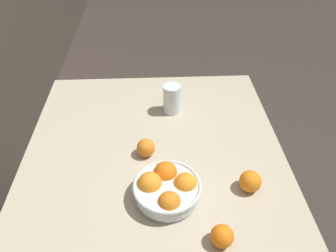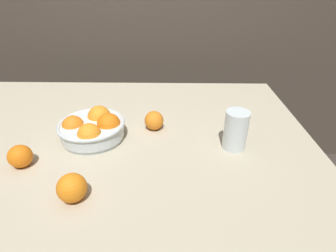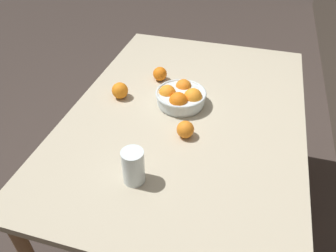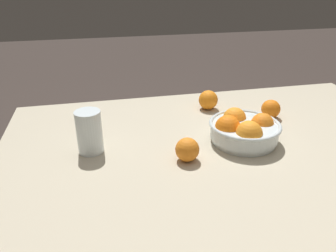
{
  "view_description": "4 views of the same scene",
  "coord_description": "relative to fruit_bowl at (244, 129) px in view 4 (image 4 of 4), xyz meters",
  "views": [
    {
      "loc": [
        -0.75,
        -0.01,
        1.66
      ],
      "look_at": [
        0.23,
        -0.06,
        0.84
      ],
      "focal_mm": 35.0,
      "sensor_mm": 36.0,
      "label": 1
    },
    {
      "loc": [
        0.23,
        -0.81,
        1.27
      ],
      "look_at": [
        0.21,
        -0.03,
        0.81
      ],
      "focal_mm": 28.0,
      "sensor_mm": 36.0,
      "label": 2
    },
    {
      "loc": [
        1.13,
        0.24,
        1.63
      ],
      "look_at": [
        0.19,
        -0.03,
        0.82
      ],
      "focal_mm": 35.0,
      "sensor_mm": 36.0,
      "label": 3
    },
    {
      "loc": [
        0.39,
        0.82,
        1.27
      ],
      "look_at": [
        0.19,
        -0.09,
        0.82
      ],
      "focal_mm": 35.0,
      "sensor_mm": 36.0,
      "label": 4
    }
  ],
  "objects": [
    {
      "name": "juice_glass",
      "position": [
        0.48,
        -0.04,
        0.02
      ],
      "size": [
        0.08,
        0.08,
        0.13
      ],
      "color": "#F4A314",
      "rests_on": "dining_table"
    },
    {
      "name": "fruit_bowl",
      "position": [
        0.0,
        0.0,
        0.0
      ],
      "size": [
        0.23,
        0.23,
        0.1
      ],
      "color": "silver",
      "rests_on": "dining_table"
    },
    {
      "name": "orange_loose_front",
      "position": [
        -0.18,
        -0.15,
        -0.01
      ],
      "size": [
        0.07,
        0.07,
        0.07
      ],
      "primitive_type": "sphere",
      "color": "orange",
      "rests_on": "dining_table"
    },
    {
      "name": "dining_table",
      "position": [
        0.05,
        0.04,
        -0.11
      ],
      "size": [
        1.45,
        1.01,
        0.76
      ],
      "color": "#B7AD93",
      "rests_on": "ground_plane"
    },
    {
      "name": "orange_loose_near_bowl",
      "position": [
        0.21,
        0.07,
        -0.01
      ],
      "size": [
        0.07,
        0.07,
        0.07
      ],
      "primitive_type": "sphere",
      "color": "orange",
      "rests_on": "dining_table"
    },
    {
      "name": "orange_loose_aside",
      "position": [
        0.02,
        -0.28,
        -0.01
      ],
      "size": [
        0.08,
        0.08,
        0.08
      ],
      "primitive_type": "sphere",
      "color": "orange",
      "rests_on": "dining_table"
    }
  ]
}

